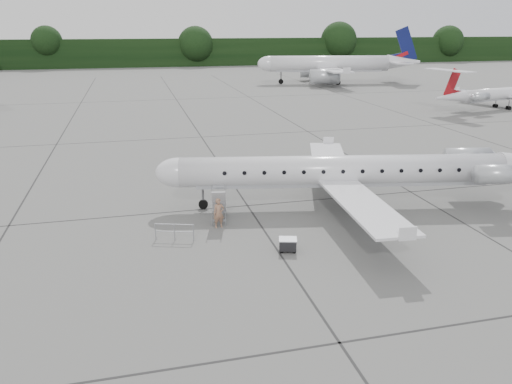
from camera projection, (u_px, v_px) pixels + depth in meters
name	position (u px, v px, depth m)	size (l,w,h in m)	color
ground	(340.00, 234.00, 29.47)	(320.00, 320.00, 0.00)	slate
treeline	(168.00, 53.00, 147.88)	(260.00, 4.00, 8.00)	black
main_regional_jet	(343.00, 156.00, 32.87)	(27.60, 19.87, 7.08)	silver
airstair	(219.00, 203.00, 31.26)	(0.85, 2.13, 2.22)	silver
passenger	(219.00, 213.00, 30.17)	(0.67, 0.44, 1.85)	#936950
safety_railing	(174.00, 232.00, 28.43)	(2.20, 0.08, 1.00)	#919499
baggage_cart	(288.00, 244.00, 27.12)	(0.91, 0.74, 0.79)	black
bg_narrowbody	(329.00, 56.00, 103.70)	(31.82, 22.91, 11.42)	silver
bg_regional_right	(509.00, 87.00, 73.23)	(23.38, 16.83, 6.13)	silver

